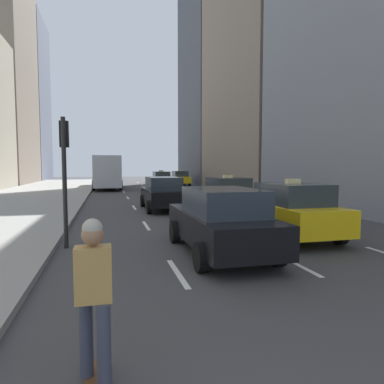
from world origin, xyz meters
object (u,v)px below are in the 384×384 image
at_px(taxi_third, 161,179).
at_px(sedan_silver_behind, 220,220).
at_px(traffic_light_pole, 64,161).
at_px(taxi_second, 289,210).
at_px(city_bus, 107,171).
at_px(taxi_lead, 226,195).
at_px(sedan_black_near, 163,193).
at_px(taxi_fourth, 180,178).
at_px(skateboarder, 94,296).

distance_m(taxi_third, sedan_silver_behind, 28.22).
distance_m(taxi_third, traffic_light_pole, 27.24).
bearing_deg(taxi_third, taxi_second, -90.00).
relative_size(taxi_second, traffic_light_pole, 1.22).
bearing_deg(city_bus, traffic_light_pole, -92.44).
bearing_deg(sedan_silver_behind, city_bus, 95.65).
distance_m(taxi_lead, taxi_second, 5.91).
height_order(taxi_lead, sedan_black_near, taxi_lead).
relative_size(sedan_black_near, city_bus, 0.42).
xyz_separation_m(taxi_third, taxi_fourth, (2.80, 3.62, 0.00)).
bearing_deg(taxi_second, traffic_light_pole, 177.80).
distance_m(taxi_third, taxi_fourth, 4.58).
height_order(sedan_silver_behind, skateboarder, skateboarder).
distance_m(sedan_black_near, traffic_light_pole, 8.76).
height_order(taxi_lead, taxi_third, same).
bearing_deg(traffic_light_pole, taxi_fourth, 72.33).
height_order(taxi_second, traffic_light_pole, traffic_light_pole).
bearing_deg(city_bus, skateboarder, -90.26).
distance_m(taxi_lead, taxi_fourth, 24.48).
height_order(taxi_lead, skateboarder, taxi_lead).
bearing_deg(taxi_lead, taxi_fourth, 83.43).
bearing_deg(traffic_light_pole, city_bus, 87.56).
relative_size(taxi_lead, sedan_silver_behind, 0.94).
bearing_deg(taxi_fourth, taxi_second, -95.29).
xyz_separation_m(taxi_lead, traffic_light_pole, (-6.75, -5.65, 1.53)).
bearing_deg(city_bus, sedan_silver_behind, -84.35).
relative_size(taxi_fourth, skateboarder, 2.52).
bearing_deg(city_bus, taxi_second, -78.23).
distance_m(sedan_black_near, skateboarder, 14.51).
bearing_deg(taxi_lead, sedan_black_near, 144.26).
bearing_deg(skateboarder, taxi_second, 47.43).
xyz_separation_m(taxi_lead, taxi_fourth, (2.80, 24.32, 0.00)).
xyz_separation_m(city_bus, skateboarder, (-0.15, -33.21, -0.82)).
xyz_separation_m(taxi_fourth, sedan_black_near, (-5.60, -22.30, -0.01)).
distance_m(taxi_fourth, skateboarder, 37.50).
relative_size(taxi_third, sedan_black_near, 0.91).
bearing_deg(city_bus, taxi_third, -3.28).
bearing_deg(sedan_silver_behind, taxi_second, 27.73).
bearing_deg(taxi_fourth, city_bus, -158.58).
xyz_separation_m(city_bus, traffic_light_pole, (-1.14, -26.67, 0.62)).
bearing_deg(sedan_silver_behind, taxi_lead, 69.24).
height_order(sedan_silver_behind, city_bus, city_bus).
bearing_deg(taxi_third, sedan_silver_behind, -95.69).
bearing_deg(traffic_light_pole, sedan_silver_behind, -23.67).
height_order(taxi_second, city_bus, city_bus).
bearing_deg(skateboarder, city_bus, 89.74).
bearing_deg(taxi_fourth, traffic_light_pole, -107.67).
relative_size(taxi_fourth, sedan_silver_behind, 0.94).
bearing_deg(sedan_black_near, taxi_third, 81.48).
height_order(taxi_third, city_bus, city_bus).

